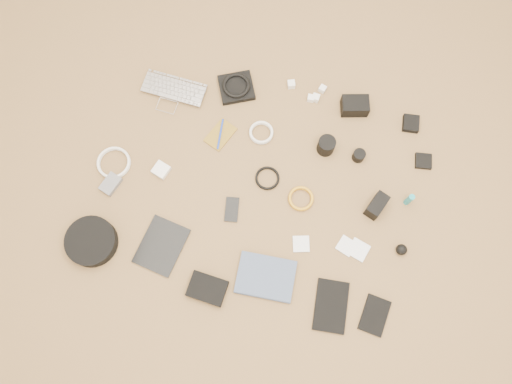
% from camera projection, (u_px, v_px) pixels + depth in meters
% --- Properties ---
extents(laptop, '(0.30, 0.22, 0.02)m').
position_uv_depth(laptop, '(171.00, 97.00, 2.23)').
color(laptop, '#B5B5BA').
rests_on(laptop, ground).
extents(headphone_pouch, '(0.19, 0.19, 0.03)m').
position_uv_depth(headphone_pouch, '(236.00, 88.00, 2.24)').
color(headphone_pouch, black).
rests_on(headphone_pouch, ground).
extents(headphones, '(0.16, 0.16, 0.02)m').
position_uv_depth(headphones, '(236.00, 85.00, 2.22)').
color(headphones, black).
rests_on(headphones, headphone_pouch).
extents(charger_a, '(0.04, 0.04, 0.03)m').
position_uv_depth(charger_a, '(291.00, 84.00, 2.25)').
color(charger_a, white).
rests_on(charger_a, ground).
extents(charger_b, '(0.03, 0.03, 0.03)m').
position_uv_depth(charger_b, '(311.00, 98.00, 2.23)').
color(charger_b, white).
rests_on(charger_b, ground).
extents(charger_c, '(0.04, 0.04, 0.03)m').
position_uv_depth(charger_c, '(322.00, 89.00, 2.24)').
color(charger_c, white).
rests_on(charger_c, ground).
extents(charger_d, '(0.04, 0.04, 0.03)m').
position_uv_depth(charger_d, '(316.00, 98.00, 2.23)').
color(charger_d, white).
rests_on(charger_d, ground).
extents(dslr_camera, '(0.13, 0.11, 0.07)m').
position_uv_depth(dslr_camera, '(355.00, 106.00, 2.20)').
color(dslr_camera, black).
rests_on(dslr_camera, ground).
extents(lens_pouch, '(0.07, 0.08, 0.03)m').
position_uv_depth(lens_pouch, '(411.00, 124.00, 2.19)').
color(lens_pouch, black).
rests_on(lens_pouch, ground).
extents(notebook_olive, '(0.13, 0.16, 0.01)m').
position_uv_depth(notebook_olive, '(220.00, 135.00, 2.19)').
color(notebook_olive, brown).
rests_on(notebook_olive, ground).
extents(pen_blue, '(0.02, 0.14, 0.01)m').
position_uv_depth(pen_blue, '(220.00, 134.00, 2.18)').
color(pen_blue, '#1533B0').
rests_on(pen_blue, notebook_olive).
extents(cable_white_a, '(0.12, 0.12, 0.01)m').
position_uv_depth(cable_white_a, '(261.00, 133.00, 2.19)').
color(cable_white_a, white).
rests_on(cable_white_a, ground).
extents(lens_a, '(0.08, 0.08, 0.08)m').
position_uv_depth(lens_a, '(326.00, 146.00, 2.14)').
color(lens_a, black).
rests_on(lens_a, ground).
extents(lens_b, '(0.06, 0.06, 0.05)m').
position_uv_depth(lens_b, '(359.00, 156.00, 2.14)').
color(lens_b, black).
rests_on(lens_b, ground).
extents(card_reader, '(0.08, 0.08, 0.02)m').
position_uv_depth(card_reader, '(423.00, 161.00, 2.15)').
color(card_reader, black).
rests_on(card_reader, ground).
extents(power_brick, '(0.08, 0.08, 0.03)m').
position_uv_depth(power_brick, '(161.00, 170.00, 2.13)').
color(power_brick, white).
rests_on(power_brick, ground).
extents(cable_white_b, '(0.19, 0.19, 0.01)m').
position_uv_depth(cable_white_b, '(114.00, 163.00, 2.15)').
color(cable_white_b, white).
rests_on(cable_white_b, ground).
extents(cable_black, '(0.13, 0.13, 0.01)m').
position_uv_depth(cable_black, '(267.00, 179.00, 2.13)').
color(cable_black, black).
rests_on(cable_black, ground).
extents(cable_yellow, '(0.13, 0.13, 0.01)m').
position_uv_depth(cable_yellow, '(301.00, 199.00, 2.11)').
color(cable_yellow, '#C48917').
rests_on(cable_yellow, ground).
extents(flash, '(0.09, 0.12, 0.08)m').
position_uv_depth(flash, '(377.00, 206.00, 2.06)').
color(flash, black).
rests_on(flash, ground).
extents(lens_cleaner, '(0.03, 0.03, 0.09)m').
position_uv_depth(lens_cleaner, '(409.00, 200.00, 2.07)').
color(lens_cleaner, teal).
rests_on(lens_cleaner, ground).
extents(battery_charger, '(0.09, 0.11, 0.03)m').
position_uv_depth(battery_charger, '(111.00, 184.00, 2.12)').
color(battery_charger, slate).
rests_on(battery_charger, ground).
extents(tablet, '(0.21, 0.24, 0.01)m').
position_uv_depth(tablet, '(162.00, 246.00, 2.05)').
color(tablet, black).
rests_on(tablet, ground).
extents(phone, '(0.07, 0.11, 0.01)m').
position_uv_depth(phone, '(232.00, 209.00, 2.09)').
color(phone, black).
rests_on(phone, ground).
extents(filter_case_left, '(0.08, 0.08, 0.01)m').
position_uv_depth(filter_case_left, '(301.00, 244.00, 2.05)').
color(filter_case_left, silver).
rests_on(filter_case_left, ground).
extents(filter_case_mid, '(0.09, 0.09, 0.01)m').
position_uv_depth(filter_case_mid, '(346.00, 246.00, 2.05)').
color(filter_case_mid, silver).
rests_on(filter_case_mid, ground).
extents(filter_case_right, '(0.10, 0.10, 0.01)m').
position_uv_depth(filter_case_right, '(358.00, 250.00, 2.05)').
color(filter_case_right, silver).
rests_on(filter_case_right, ground).
extents(air_blower, '(0.05, 0.05, 0.05)m').
position_uv_depth(air_blower, '(401.00, 250.00, 2.03)').
color(air_blower, black).
rests_on(air_blower, ground).
extents(headphone_case, '(0.25, 0.25, 0.06)m').
position_uv_depth(headphone_case, '(91.00, 242.00, 2.03)').
color(headphone_case, black).
rests_on(headphone_case, ground).
extents(drive_case, '(0.16, 0.12, 0.04)m').
position_uv_depth(drive_case, '(207.00, 289.00, 1.99)').
color(drive_case, black).
rests_on(drive_case, ground).
extents(paperback, '(0.23, 0.18, 0.02)m').
position_uv_depth(paperback, '(262.00, 298.00, 1.99)').
color(paperback, '#3E4C69').
rests_on(paperback, ground).
extents(notebook_black_a, '(0.14, 0.21, 0.01)m').
position_uv_depth(notebook_black_a, '(331.00, 306.00, 1.98)').
color(notebook_black_a, black).
rests_on(notebook_black_a, ground).
extents(notebook_black_b, '(0.12, 0.16, 0.01)m').
position_uv_depth(notebook_black_b, '(375.00, 315.00, 1.97)').
color(notebook_black_b, black).
rests_on(notebook_black_b, ground).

